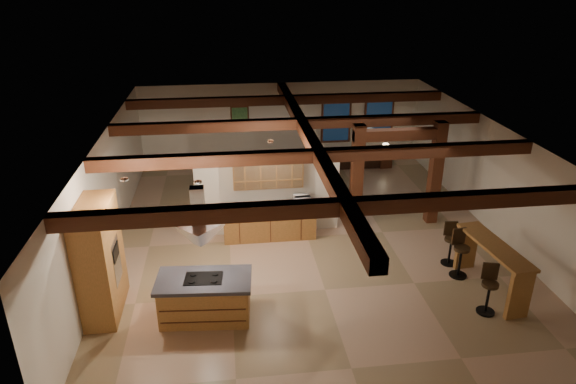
# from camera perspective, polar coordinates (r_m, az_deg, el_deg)

# --- Properties ---
(ground) EXTENTS (12.00, 12.00, 0.00)m
(ground) POSITION_cam_1_polar(r_m,az_deg,el_deg) (13.76, 2.16, -4.99)
(ground) COLOR tan
(ground) RESTS_ON ground
(room_walls) EXTENTS (12.00, 12.00, 12.00)m
(room_walls) POSITION_cam_1_polar(r_m,az_deg,el_deg) (13.00, 2.28, 1.91)
(room_walls) COLOR silver
(room_walls) RESTS_ON ground
(ceiling_beams) EXTENTS (10.00, 12.00, 0.28)m
(ceiling_beams) POSITION_cam_1_polar(r_m,az_deg,el_deg) (12.67, 2.35, 6.03)
(ceiling_beams) COLOR #431B10
(ceiling_beams) RESTS_ON room_walls
(timber_posts) EXTENTS (2.50, 0.30, 2.90)m
(timber_posts) POSITION_cam_1_polar(r_m,az_deg,el_deg) (14.06, 12.06, 3.03)
(timber_posts) COLOR #431B10
(timber_posts) RESTS_ON ground
(partition_wall) EXTENTS (3.80, 0.18, 2.20)m
(partition_wall) POSITION_cam_1_polar(r_m,az_deg,el_deg) (13.60, -2.27, -0.17)
(partition_wall) COLOR silver
(partition_wall) RESTS_ON ground
(pantry_cabinet) EXTENTS (0.67, 1.60, 2.40)m
(pantry_cabinet) POSITION_cam_1_polar(r_m,az_deg,el_deg) (11.07, -20.16, -7.08)
(pantry_cabinet) COLOR #AF6E38
(pantry_cabinet) RESTS_ON ground
(back_counter) EXTENTS (2.50, 0.66, 0.94)m
(back_counter) POSITION_cam_1_polar(r_m,az_deg,el_deg) (13.52, -2.08, -3.26)
(back_counter) COLOR #AF6E38
(back_counter) RESTS_ON ground
(upper_display_cabinet) EXTENTS (1.80, 0.36, 0.95)m
(upper_display_cabinet) POSITION_cam_1_polar(r_m,az_deg,el_deg) (13.14, -2.25, 2.49)
(upper_display_cabinet) COLOR #AF6E38
(upper_display_cabinet) RESTS_ON partition_wall
(range_hood) EXTENTS (1.10, 1.10, 1.40)m
(range_hood) POSITION_cam_1_polar(r_m,az_deg,el_deg) (10.02, -9.69, -5.37)
(range_hood) COLOR silver
(range_hood) RESTS_ON room_walls
(back_windows) EXTENTS (2.70, 0.07, 1.70)m
(back_windows) POSITION_cam_1_polar(r_m,az_deg,el_deg) (19.17, 7.72, 8.02)
(back_windows) COLOR #431B10
(back_windows) RESTS_ON room_walls
(framed_art) EXTENTS (0.65, 0.05, 0.85)m
(framed_art) POSITION_cam_1_polar(r_m,az_deg,el_deg) (18.51, -5.38, 8.21)
(framed_art) COLOR #431B10
(framed_art) RESTS_ON room_walls
(recessed_cans) EXTENTS (3.16, 2.46, 0.03)m
(recessed_cans) POSITION_cam_1_polar(r_m,az_deg,el_deg) (10.66, -9.49, 2.89)
(recessed_cans) COLOR silver
(recessed_cans) RESTS_ON room_walls
(kitchen_island) EXTENTS (1.97, 1.16, 0.94)m
(kitchen_island) POSITION_cam_1_polar(r_m,az_deg,el_deg) (10.71, -9.20, -11.51)
(kitchen_island) COLOR #AF6E38
(kitchen_island) RESTS_ON ground
(dining_table) EXTENTS (1.99, 1.39, 0.63)m
(dining_table) POSITION_cam_1_polar(r_m,az_deg,el_deg) (15.66, -0.31, 0.02)
(dining_table) COLOR #421F10
(dining_table) RESTS_ON ground
(sofa) EXTENTS (2.04, 0.83, 0.59)m
(sofa) POSITION_cam_1_polar(r_m,az_deg,el_deg) (18.70, 6.94, 3.78)
(sofa) COLOR black
(sofa) RESTS_ON ground
(microwave) EXTENTS (0.44, 0.31, 0.23)m
(microwave) POSITION_cam_1_polar(r_m,az_deg,el_deg) (13.36, 1.55, -0.83)
(microwave) COLOR silver
(microwave) RESTS_ON back_counter
(bar_counter) EXTENTS (0.78, 2.25, 1.16)m
(bar_counter) POSITION_cam_1_polar(r_m,az_deg,el_deg) (12.05, 21.78, -7.04)
(bar_counter) COLOR #AF6E38
(bar_counter) RESTS_ON ground
(side_table) EXTENTS (0.46, 0.46, 0.53)m
(side_table) POSITION_cam_1_polar(r_m,az_deg,el_deg) (18.80, 10.68, 3.56)
(side_table) COLOR #431B10
(side_table) RESTS_ON ground
(table_lamp) EXTENTS (0.29, 0.29, 0.34)m
(table_lamp) POSITION_cam_1_polar(r_m,az_deg,el_deg) (18.64, 10.80, 5.02)
(table_lamp) COLOR black
(table_lamp) RESTS_ON side_table
(bar_stool_a) EXTENTS (0.39, 0.41, 1.09)m
(bar_stool_a) POSITION_cam_1_polar(r_m,az_deg,el_deg) (11.46, 21.42, -9.98)
(bar_stool_a) COLOR black
(bar_stool_a) RESTS_ON ground
(bar_stool_b) EXTENTS (0.40, 0.42, 1.16)m
(bar_stool_b) POSITION_cam_1_polar(r_m,az_deg,el_deg) (12.49, 18.56, -6.44)
(bar_stool_b) COLOR black
(bar_stool_b) RESTS_ON ground
(bar_stool_c) EXTENTS (0.37, 0.38, 1.06)m
(bar_stool_c) POSITION_cam_1_polar(r_m,az_deg,el_deg) (12.94, 17.60, -5.45)
(bar_stool_c) COLOR black
(bar_stool_c) RESTS_ON ground
(dining_chairs) EXTENTS (1.95, 1.95, 1.12)m
(dining_chairs) POSITION_cam_1_polar(r_m,az_deg,el_deg) (15.56, -0.31, 0.88)
(dining_chairs) COLOR #431B10
(dining_chairs) RESTS_ON ground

